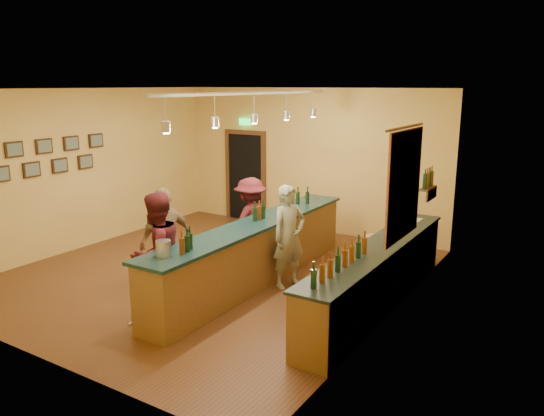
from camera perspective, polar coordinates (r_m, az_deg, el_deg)
The scene contains 18 objects.
floor at distance 9.54m, azimuth -6.28°, elevation -6.96°, with size 7.00×7.00×0.00m, color #5A3019.
ceiling at distance 8.97m, azimuth -6.80°, elevation 12.62°, with size 6.50×7.00×0.02m, color silver.
wall_back at distance 12.02m, azimuth 3.92°, elevation 5.14°, with size 6.50×0.02×3.20m, color #DAAE51.
wall_front at distance 6.81m, azimuth -25.12°, elevation -2.32°, with size 6.50×0.02×3.20m, color #DAAE51.
wall_left at distance 11.41m, azimuth -19.47°, elevation 3.99°, with size 0.02×7.00×3.20m, color #DAAE51.
wall_right at distance 7.58m, azimuth 13.13°, elevation 0.06°, with size 0.02×7.00×3.20m, color #DAAE51.
doorway at distance 12.95m, azimuth -2.83°, elevation 3.62°, with size 1.15×0.09×2.48m.
tapestry at distance 7.90m, azimuth 14.04°, elevation 2.40°, with size 0.03×1.40×1.60m, color maroon.
bottle_shelf at distance 9.37m, azimuth 16.51°, elevation 2.75°, with size 0.17×0.55×0.54m.
picture_grid at distance 10.88m, azimuth -22.55°, elevation 5.19°, with size 0.06×2.20×0.70m, color #382111, non-canonical shape.
back_counter at distance 8.14m, azimuth 11.26°, elevation -7.11°, with size 0.60×4.55×1.27m.
tasting_bar at distance 8.85m, azimuth -1.83°, elevation -4.37°, with size 0.74×5.10×1.38m.
pendant_track at distance 8.44m, azimuth -1.94°, elevation 11.19°, with size 0.11×4.60×0.50m.
bartender at distance 8.64m, azimuth 1.84°, elevation -3.12°, with size 0.62×0.41×1.70m, color gray.
customer_a at distance 7.82m, azimuth -12.31°, elevation -4.84°, with size 0.87×0.68×1.79m, color #59191E.
customer_b at distance 8.68m, azimuth -11.32°, elevation -3.33°, with size 0.99×0.41×1.69m, color #997A51.
customer_c at distance 9.77m, azimuth -2.31°, elevation -1.43°, with size 1.05×0.60×1.62m, color #59191E.
bar_stool at distance 9.50m, azimuth 10.90°, elevation -3.81°, with size 0.33×0.33×0.68m.
Camera 1 is at (5.59, -7.01, 3.27)m, focal length 35.00 mm.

